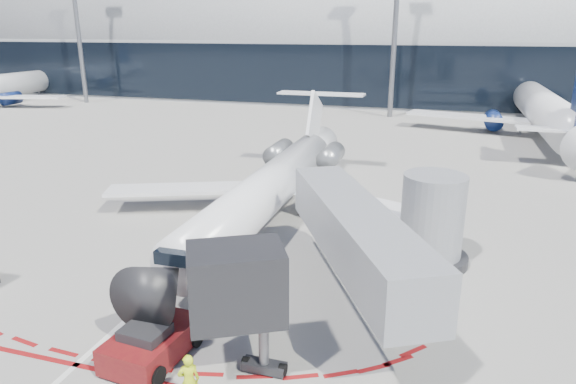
% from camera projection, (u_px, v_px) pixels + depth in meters
% --- Properties ---
extents(ground, '(260.00, 260.00, 0.00)m').
position_uv_depth(ground, '(210.00, 245.00, 29.33)').
color(ground, gray).
rests_on(ground, ground).
extents(apron_centerline, '(0.25, 40.00, 0.01)m').
position_uv_depth(apron_centerline, '(224.00, 232.00, 31.15)').
color(apron_centerline, silver).
rests_on(apron_centerline, ground).
extents(apron_stop_bar, '(14.00, 0.25, 0.01)m').
position_uv_depth(apron_stop_bar, '(76.00, 365.00, 18.84)').
color(apron_stop_bar, maroon).
rests_on(apron_stop_bar, ground).
extents(terminal_building, '(150.00, 24.15, 24.00)m').
position_uv_depth(terminal_building, '(374.00, 49.00, 85.96)').
color(terminal_building, '#9B9FA1').
rests_on(terminal_building, ground).
extents(jet_bridge, '(10.03, 15.20, 4.90)m').
position_uv_depth(jet_bridge, '(378.00, 234.00, 22.96)').
color(jet_bridge, gray).
rests_on(jet_bridge, ground).
extents(light_mast_west, '(0.70, 0.70, 25.00)m').
position_uv_depth(light_mast_west, '(77.00, 24.00, 81.70)').
color(light_mast_west, slate).
rests_on(light_mast_west, ground).
extents(light_mast_centre, '(0.70, 0.70, 25.00)m').
position_uv_depth(light_mast_centre, '(395.00, 23.00, 67.89)').
color(light_mast_centre, slate).
rests_on(light_mast_centre, ground).
extents(regional_jet, '(23.28, 28.70, 7.19)m').
position_uv_depth(regional_jet, '(273.00, 184.00, 32.36)').
color(regional_jet, white).
rests_on(regional_jet, ground).
extents(pushback_tug, '(2.77, 5.85, 1.50)m').
position_uv_depth(pushback_tug, '(152.00, 342.00, 19.07)').
color(pushback_tug, '#550C11').
rests_on(pushback_tug, ground).
extents(ramp_worker, '(0.85, 0.78, 1.95)m').
position_uv_depth(ramp_worker, '(189.00, 381.00, 16.52)').
color(ramp_worker, '#C6E017').
rests_on(ramp_worker, ground).
extents(bg_airliner_1, '(35.74, 37.85, 11.56)m').
position_uv_depth(bg_airliner_1, '(548.00, 84.00, 57.90)').
color(bg_airliner_1, white).
rests_on(bg_airliner_1, ground).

